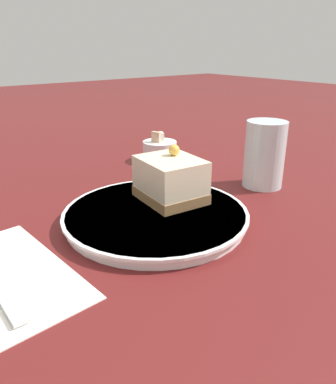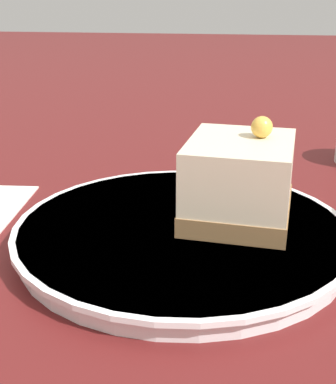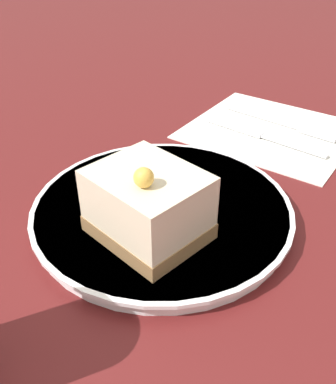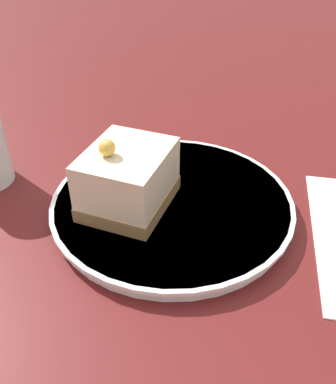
% 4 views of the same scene
% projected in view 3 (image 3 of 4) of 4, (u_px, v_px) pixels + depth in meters
% --- Properties ---
extents(ground_plane, '(4.00, 4.00, 0.00)m').
position_uv_depth(ground_plane, '(144.00, 232.00, 0.42)').
color(ground_plane, '#5B1919').
extents(plate, '(0.26, 0.26, 0.02)m').
position_uv_depth(plate, '(165.00, 212.00, 0.43)').
color(plate, white).
rests_on(plate, ground_plane).
extents(cake_slice, '(0.09, 0.10, 0.08)m').
position_uv_depth(cake_slice, '(148.00, 205.00, 0.37)').
color(cake_slice, olive).
rests_on(cake_slice, plate).
extents(napkin, '(0.21, 0.23, 0.00)m').
position_uv_depth(napkin, '(270.00, 130.00, 0.60)').
color(napkin, white).
rests_on(napkin, ground_plane).
extents(fork, '(0.02, 0.17, 0.00)m').
position_uv_depth(fork, '(289.00, 124.00, 0.61)').
color(fork, silver).
rests_on(fork, napkin).
extents(knife, '(0.01, 0.18, 0.00)m').
position_uv_depth(knife, '(251.00, 132.00, 0.59)').
color(knife, silver).
rests_on(knife, napkin).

